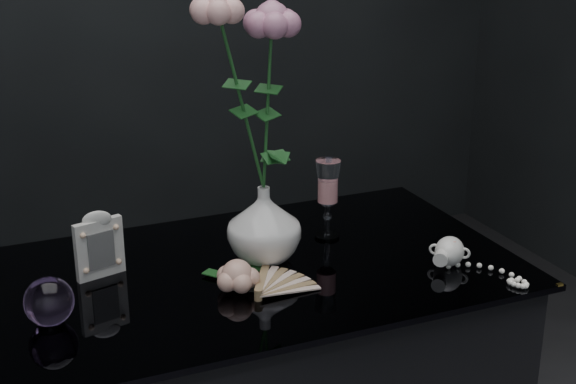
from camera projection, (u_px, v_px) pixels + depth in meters
name	position (u px, v px, depth m)	size (l,w,h in m)	color
vase	(264.00, 224.00, 1.53)	(0.14, 0.14, 0.15)	white
wine_glass	(328.00, 200.00, 1.63)	(0.05, 0.05, 0.17)	white
picture_frame	(99.00, 244.00, 1.46)	(0.10, 0.07, 0.13)	silver
paperweight	(49.00, 301.00, 1.30)	(0.08, 0.08, 0.08)	#BB86DA
paper_fan	(258.00, 294.00, 1.39)	(0.23, 0.18, 0.02)	beige
loose_rose	(237.00, 276.00, 1.42)	(0.13, 0.17, 0.06)	#E5AA94
pearl_jar	(450.00, 250.00, 1.52)	(0.19, 0.20, 0.06)	white
roses	(252.00, 82.00, 1.42)	(0.20, 0.13, 0.42)	#F8A8A3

